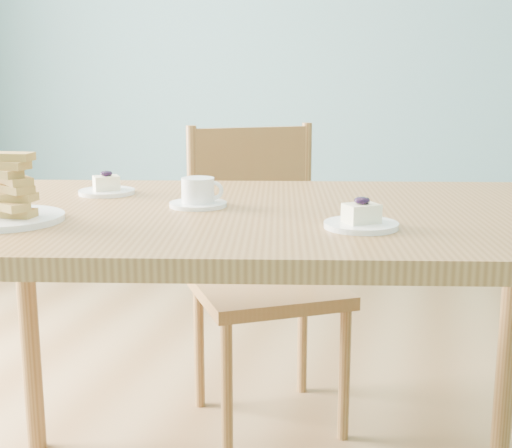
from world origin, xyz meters
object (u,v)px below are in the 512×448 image
Objects in this scene: cheesecake_plate_near at (361,220)px; coffee_cup at (199,194)px; dining_table at (263,245)px; cheesecake_plate_far at (107,188)px; dining_chair at (264,274)px; biscotti_plate at (4,198)px.

cheesecake_plate_near is 1.12× the size of coffee_cup.
dining_table is 11.79× the size of cheesecake_plate_far.
cheesecake_plate_near is (0.24, -0.14, 0.10)m from dining_table.
cheesecake_plate_far is (-0.69, 0.24, -0.00)m from cheesecake_plate_near.
coffee_cup is at bearing 166.10° from dining_table.
cheesecake_plate_near is at bearing -42.43° from dining_table.
coffee_cup is (-0.01, -0.60, 0.36)m from dining_chair.
dining_chair reaches higher than cheesecake_plate_near.
dining_table is 11.22× the size of cheesecake_plate_near.
cheesecake_plate_near is 0.62× the size of biscotti_plate.
cheesecake_plate_near is 1.05× the size of cheesecake_plate_far.
cheesecake_plate_far is 1.06× the size of coffee_cup.
cheesecake_plate_far is 0.38m from biscotti_plate.
biscotti_plate reaches higher than cheesecake_plate_far.
dining_chair is 7.15× the size of coffee_cup.
cheesecake_plate_near is at bearing -27.30° from coffee_cup.
biscotti_plate is at bearing -164.90° from dining_table.
cheesecake_plate_far is (-0.45, 0.11, 0.10)m from dining_table.
dining_chair is 6.39× the size of cheesecake_plate_near.
dining_chair is (-0.15, 0.60, -0.25)m from dining_table.
biscotti_plate is (-0.74, -0.13, 0.04)m from cheesecake_plate_near.
cheesecake_plate_far is at bearing -153.77° from dining_chair.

